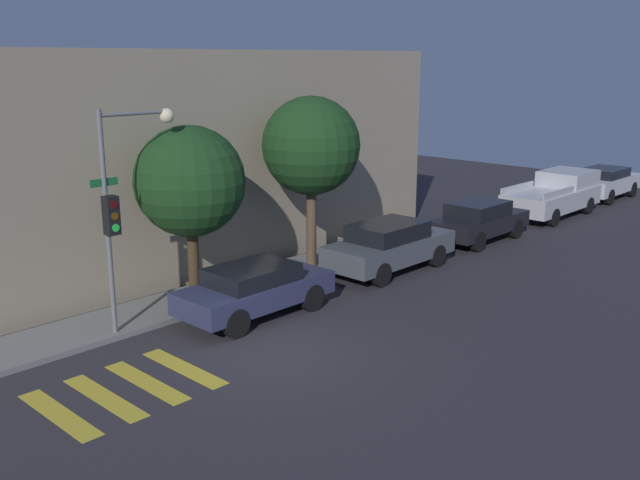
{
  "coord_description": "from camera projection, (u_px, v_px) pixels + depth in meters",
  "views": [
    {
      "loc": [
        -10.22,
        -11.23,
        6.57
      ],
      "look_at": [
        3.74,
        2.1,
        1.6
      ],
      "focal_mm": 40.0,
      "sensor_mm": 36.0,
      "label": 1
    }
  ],
  "objects": [
    {
      "name": "ground_plane",
      "position": [
        274.0,
        353.0,
        16.31
      ],
      "size": [
        60.0,
        60.0,
        0.0
      ],
      "primitive_type": "plane",
      "color": "#2D2B30"
    },
    {
      "name": "sidewalk",
      "position": [
        168.0,
        307.0,
        19.08
      ],
      "size": [
        26.0,
        1.95,
        0.14
      ],
      "primitive_type": "cube",
      "color": "slate",
      "rests_on": "ground"
    },
    {
      "name": "building_row",
      "position": [
        77.0,
        167.0,
        21.18
      ],
      "size": [
        26.0,
        6.0,
        6.79
      ],
      "primitive_type": "cube",
      "color": "gray",
      "rests_on": "ground"
    },
    {
      "name": "crosswalk",
      "position": [
        126.0,
        390.0,
        14.5
      ],
      "size": [
        3.32,
        2.6,
        0.0
      ],
      "color": "gold",
      "rests_on": "ground"
    },
    {
      "name": "traffic_light_pole",
      "position": [
        123.0,
        192.0,
        16.58
      ],
      "size": [
        2.32,
        0.56,
        5.44
      ],
      "color": "slate",
      "rests_on": "ground"
    },
    {
      "name": "sedan_near_corner",
      "position": [
        255.0,
        289.0,
        18.42
      ],
      "size": [
        4.22,
        1.78,
        1.38
      ],
      "color": "#2D3351",
      "rests_on": "ground"
    },
    {
      "name": "sedan_middle",
      "position": [
        389.0,
        245.0,
        22.33
      ],
      "size": [
        4.59,
        1.85,
        1.58
      ],
      "color": "#4C5156",
      "rests_on": "ground"
    },
    {
      "name": "sedan_far_end",
      "position": [
        479.0,
        220.0,
        26.02
      ],
      "size": [
        4.26,
        1.81,
        1.47
      ],
      "color": "black",
      "rests_on": "ground"
    },
    {
      "name": "pickup_truck",
      "position": [
        555.0,
        194.0,
        30.25
      ],
      "size": [
        5.23,
        2.09,
        1.8
      ],
      "color": "#BCBCC1",
      "rests_on": "ground"
    },
    {
      "name": "sedan_tail_of_row",
      "position": [
        605.0,
        182.0,
        33.88
      ],
      "size": [
        4.37,
        1.86,
        1.48
      ],
      "color": "silver",
      "rests_on": "ground"
    },
    {
      "name": "tree_near_corner",
      "position": [
        190.0,
        182.0,
        18.54
      ],
      "size": [
        2.92,
        2.92,
        4.89
      ],
      "color": "#42301E",
      "rests_on": "ground"
    },
    {
      "name": "tree_midblock",
      "position": [
        311.0,
        147.0,
        21.58
      ],
      "size": [
        3.0,
        3.0,
        5.46
      ],
      "color": "brown",
      "rests_on": "ground"
    }
  ]
}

